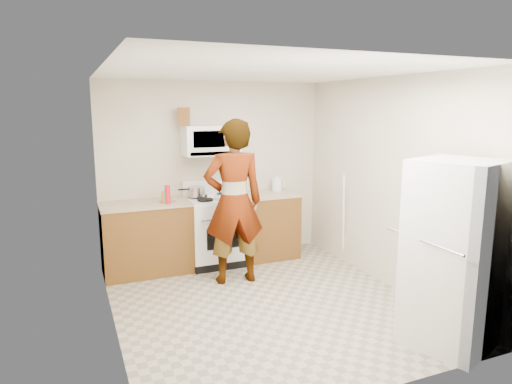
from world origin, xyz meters
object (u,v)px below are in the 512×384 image
gas_range (215,229)px  saucepan (196,192)px  person (234,202)px  fridge (453,254)px  microwave (211,140)px  kettle (277,185)px

gas_range → saucepan: size_ratio=4.89×
gas_range → saucepan: gas_range is taller
person → fridge: (1.29, -2.20, -0.16)m
person → fridge: size_ratio=1.18×
microwave → kettle: (1.00, 0.01, -0.67)m
kettle → saucepan: size_ratio=0.79×
gas_range → person: person is taller
person → kettle: person is taller
gas_range → person: bearing=-89.2°
microwave → kettle: bearing=0.6°
microwave → fridge: bearing=-66.9°
microwave → saucepan: 0.72m
gas_range → kettle: 1.14m
kettle → saucepan: bearing=162.9°
gas_range → fridge: fridge is taller
person → fridge: person is taller
fridge → kettle: (-0.30, 3.06, 0.18)m
person → kettle: bearing=-133.3°
microwave → fridge: 3.42m
fridge → saucepan: bearing=96.9°
microwave → fridge: (1.30, -3.05, -0.85)m
person → gas_range: bearing=-83.7°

